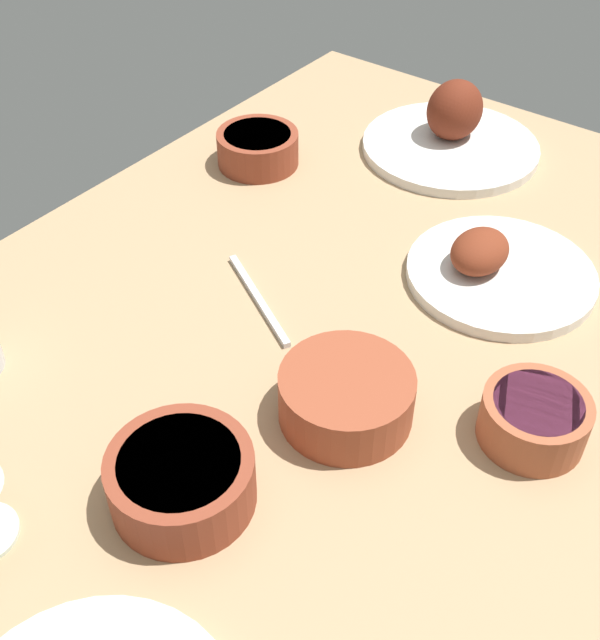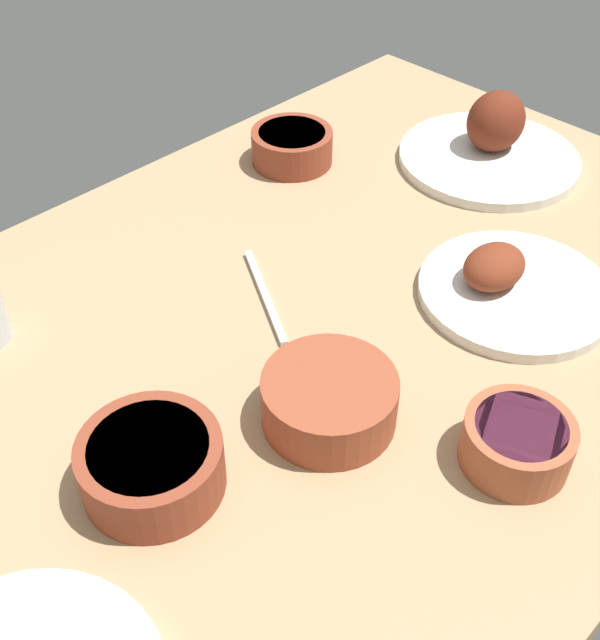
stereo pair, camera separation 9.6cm
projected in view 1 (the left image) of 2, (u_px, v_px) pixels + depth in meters
The scene contains 8 objects.
dining_table at pixel (300, 344), 98.60cm from camera, with size 140.00×90.00×4.00cm, color tan.
plate_center_main at pixel (452, 133), 128.40cm from camera, with size 28.48×28.48×10.84cm.
plate_near_viewer at pixel (495, 269), 104.03cm from camera, with size 24.80×24.80×6.52cm.
bowl_sauce at pixel (181, 478), 76.95cm from camera, with size 14.52×14.52×6.06cm.
bowl_pasta at pixel (346, 395), 85.18cm from camera, with size 14.75×14.75×5.90cm.
bowl_cream at pixel (258, 147), 124.80cm from camera, with size 12.85×12.85×5.35cm.
bowl_onions at pixel (534, 418), 83.07cm from camera, with size 11.40×11.40×5.48cm.
fork_loose at pixel (258, 299), 101.30cm from camera, with size 18.86×0.90×0.80cm, color silver.
Camera 1 is at (-56.78, -43.06, 70.21)cm, focal length 44.53 mm.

